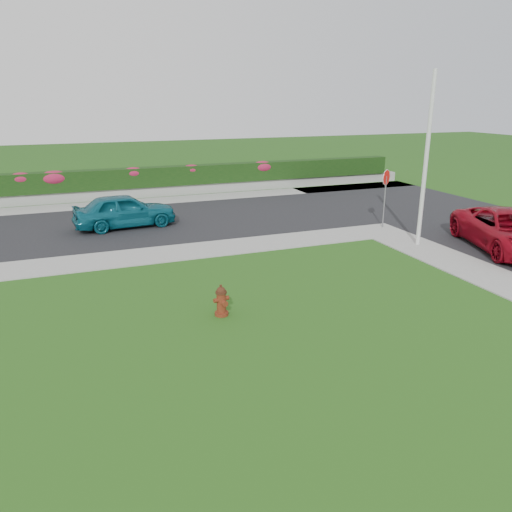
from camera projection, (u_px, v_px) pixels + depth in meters
name	position (u px, v px, depth m)	size (l,w,h in m)	color
ground	(346.00, 355.00, 11.27)	(120.00, 120.00, 0.00)	black
street_far	(83.00, 229.00, 22.00)	(26.00, 8.00, 0.04)	black
sidewalk_far	(60.00, 265.00, 17.21)	(24.00, 2.00, 0.04)	gray
curb_corner	(379.00, 231.00, 21.67)	(2.00, 2.00, 0.04)	gray
sidewalk_beyond	(154.00, 201.00, 27.82)	(34.00, 2.00, 0.04)	gray
retaining_wall	(149.00, 192.00, 29.07)	(34.00, 0.40, 0.60)	gray
hedge	(148.00, 177.00, 28.90)	(32.00, 0.90, 1.10)	black
fire_hydrant	(221.00, 301.00, 13.19)	(0.45, 0.42, 0.86)	#49100B
suv_red	(509.00, 231.00, 18.68)	(2.50, 5.41, 1.50)	maroon
sedan_teal	(125.00, 210.00, 22.02)	(1.77, 4.40, 1.50)	#0E596A
utility_pole	(426.00, 161.00, 18.66)	(0.16, 0.16, 6.53)	silver
stop_sign	(386.00, 185.00, 21.63)	(0.62, 0.38, 2.61)	slate
flower_clump_b	(21.00, 178.00, 26.43)	(1.24, 0.80, 0.62)	#C22147
flower_clump_c	(54.00, 178.00, 27.01)	(1.54, 0.99, 0.77)	#C22147
flower_clump_d	(133.00, 173.00, 28.44)	(1.23, 0.79, 0.62)	#C22147
flower_clump_e	(191.00, 169.00, 29.60)	(1.15, 0.74, 0.58)	#C22147
flower_clump_f	(262.00, 167.00, 31.17)	(1.42, 0.91, 0.71)	#C22147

